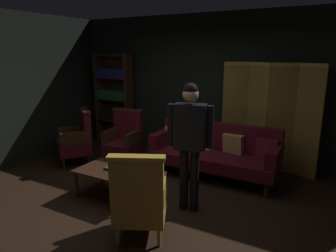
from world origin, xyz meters
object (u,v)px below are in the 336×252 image
at_px(coffee_table, 112,173).
at_px(armchair_wing_right, 124,140).
at_px(folding_screen, 269,116).
at_px(velvet_couch, 215,150).
at_px(armchair_wing_left, 77,139).
at_px(armchair_gilt_accent, 140,198).
at_px(book_green_cloth, 114,168).
at_px(bookshelf, 115,97).
at_px(standing_figure, 190,136).

xyz_separation_m(coffee_table, armchair_wing_right, (-0.64, 1.14, 0.12)).
bearing_deg(folding_screen, armchair_wing_right, -155.64).
relative_size(velvet_couch, armchair_wing_left, 2.04).
bearing_deg(armchair_wing_right, folding_screen, 24.36).
relative_size(folding_screen, armchair_wing_right, 1.83).
bearing_deg(folding_screen, armchair_gilt_accent, -105.86).
distance_m(coffee_table, book_green_cloth, 0.07).
xyz_separation_m(bookshelf, armchair_wing_right, (1.05, -1.08, -0.58)).
distance_m(velvet_couch, armchair_wing_right, 1.69).
distance_m(armchair_gilt_accent, book_green_cloth, 1.13).
bearing_deg(armchair_gilt_accent, folding_screen, 74.14).
relative_size(coffee_table, armchair_wing_right, 0.96).
xyz_separation_m(coffee_table, book_green_cloth, (0.01, 0.04, 0.06)).
xyz_separation_m(folding_screen, standing_figure, (-0.59, -2.00, 0.04)).
bearing_deg(armchair_gilt_accent, standing_figure, 75.81).
relative_size(velvet_couch, armchair_gilt_accent, 2.04).
bearing_deg(armchair_gilt_accent, armchair_wing_right, 131.02).
bearing_deg(coffee_table, bookshelf, 127.28).
bearing_deg(armchair_wing_right, coffee_table, -60.65).
height_order(bookshelf, armchair_gilt_accent, bookshelf).
height_order(bookshelf, standing_figure, bookshelf).
distance_m(coffee_table, armchair_wing_right, 1.31).
bearing_deg(armchair_wing_right, standing_figure, -27.89).
distance_m(coffee_table, armchair_gilt_accent, 1.12).
xyz_separation_m(folding_screen, book_green_cloth, (-1.71, -2.17, -0.55)).
xyz_separation_m(velvet_couch, book_green_cloth, (-1.01, -1.44, -0.02)).
distance_m(velvet_couch, standing_figure, 1.40).
distance_m(bookshelf, velvet_couch, 2.87).
relative_size(bookshelf, armchair_wing_left, 1.97).
height_order(velvet_couch, armchair_gilt_accent, armchair_gilt_accent).
bearing_deg(coffee_table, standing_figure, 10.26).
height_order(coffee_table, armchair_wing_left, armchair_wing_left).
xyz_separation_m(bookshelf, armchair_wing_left, (0.24, -1.45, -0.58)).
bearing_deg(bookshelf, book_green_cloth, -52.12).
xyz_separation_m(velvet_couch, armchair_gilt_accent, (-0.11, -2.12, 0.03)).
relative_size(coffee_table, book_green_cloth, 4.24).
xyz_separation_m(coffee_table, standing_figure, (1.12, 0.20, 0.65)).
distance_m(armchair_wing_right, standing_figure, 2.06).
distance_m(armchair_wing_right, book_green_cloth, 1.28).
bearing_deg(armchair_wing_right, velvet_couch, 11.54).
bearing_deg(book_green_cloth, armchair_wing_left, 153.45).
relative_size(coffee_table, armchair_gilt_accent, 0.96).
height_order(coffee_table, armchair_wing_right, armchair_wing_right).
bearing_deg(armchair_wing_left, standing_figure, -12.28).
relative_size(velvet_couch, armchair_wing_right, 2.04).
distance_m(folding_screen, armchair_wing_right, 2.63).
bearing_deg(book_green_cloth, velvet_couch, 54.92).
bearing_deg(armchair_gilt_accent, armchair_wing_left, 149.13).
bearing_deg(folding_screen, bookshelf, 179.84).
bearing_deg(armchair_gilt_accent, book_green_cloth, 142.94).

